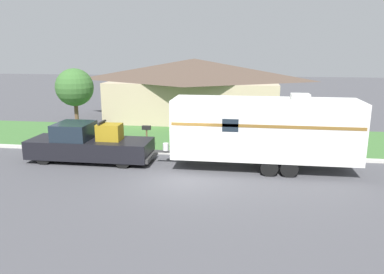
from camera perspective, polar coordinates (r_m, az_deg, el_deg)
name	(u,v)px	position (r m, az deg, el deg)	size (l,w,h in m)	color
ground_plane	(178,179)	(16.21, -2.07, -6.39)	(120.00, 120.00, 0.00)	#47474C
curb_strip	(191,153)	(19.71, -0.13, -2.53)	(80.00, 0.30, 0.14)	beige
lawn_strip	(200,138)	(23.22, 1.18, -0.20)	(80.00, 7.00, 0.03)	#3D6B33
house_across_street	(194,88)	(29.40, 0.33, 7.47)	(13.53, 7.55, 4.68)	tan
pickup_truck	(89,145)	(19.15, -15.45, -1.12)	(6.16, 2.01, 2.03)	black
travel_trailer	(264,129)	(17.34, 10.97, 1.26)	(9.30, 2.34, 3.53)	black
mailbox	(147,131)	(20.87, -6.94, 0.91)	(0.48, 0.20, 1.30)	brown
tree_in_yard	(75,88)	(23.96, -17.45, 7.19)	(2.28, 2.28, 4.30)	brown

